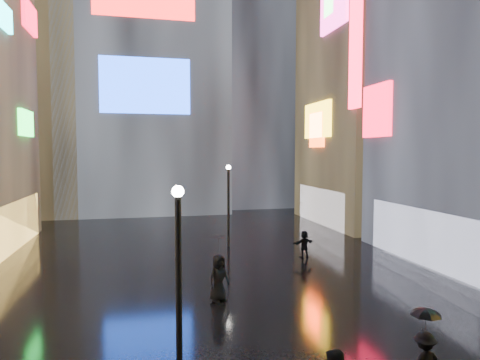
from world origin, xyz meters
name	(u,v)px	position (x,y,z in m)	size (l,w,h in m)	color
ground	(207,261)	(0.00, 20.00, 0.00)	(140.00, 140.00, 0.00)	black
building_right_far	(377,57)	(15.98, 30.00, 13.98)	(10.28, 12.00, 28.00)	black
tower_main	(144,9)	(-3.00, 43.97, 21.01)	(16.00, 14.20, 42.00)	black
tower_flank_right	(249,58)	(9.00, 46.00, 17.00)	(12.00, 12.00, 34.00)	black
tower_flank_left	(27,79)	(-14.00, 42.00, 13.00)	(10.00, 10.00, 26.00)	black
lamp_near	(179,276)	(-2.61, 7.43, 2.94)	(0.30, 0.30, 5.20)	black
lamp_far	(228,201)	(1.88, 23.33, 2.94)	(0.30, 0.30, 5.20)	black
pedestrian_4	(219,278)	(-0.49, 13.68, 0.94)	(0.92, 0.60, 1.88)	black
pedestrian_5	(304,244)	(5.54, 19.65, 0.77)	(1.42, 0.45, 1.53)	black
umbrella_1	(426,320)	(3.29, 5.96, 1.89)	(0.72, 0.72, 0.63)	black
umbrella_2	(219,245)	(-0.49, 13.68, 2.30)	(0.92, 0.94, 0.84)	black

